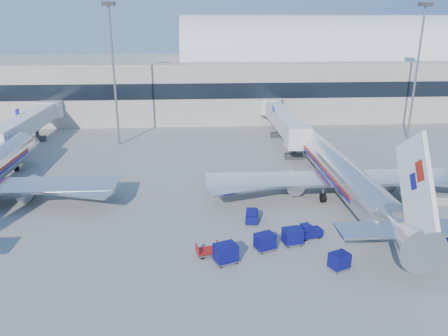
{
  "coord_description": "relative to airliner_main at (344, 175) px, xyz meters",
  "views": [
    {
      "loc": [
        -6.89,
        -42.05,
        19.87
      ],
      "look_at": [
        -3.82,
        6.0,
        3.55
      ],
      "focal_mm": 35.0,
      "sensor_mm": 36.0,
      "label": 1
    }
  ],
  "objects": [
    {
      "name": "jetbridge_mid",
      "position": [
        -44.4,
        26.3,
        1.0
      ],
      "size": [
        4.4,
        27.5,
        6.25
      ],
      "color": "silver",
      "rests_on": "ground"
    },
    {
      "name": "cart_train_c",
      "position": [
        -14.63,
        -13.51,
        -2.0
      ],
      "size": [
        2.38,
        2.12,
        1.74
      ],
      "rotation": [
        0.0,
        0.0,
        0.37
      ],
      "color": "#0B0B54",
      "rests_on": "ground"
    },
    {
      "name": "jetbridge_near",
      "position": [
        -2.4,
        26.3,
        1.0
      ],
      "size": [
        4.4,
        27.5,
        6.25
      ],
      "color": "silver",
      "rests_on": "ground"
    },
    {
      "name": "tug_left",
      "position": [
        -11.41,
        -5.61,
        -2.2
      ],
      "size": [
        1.59,
        2.61,
        1.6
      ],
      "rotation": [
        0.0,
        0.0,
        1.41
      ],
      "color": "#0B0B54",
      "rests_on": "ground"
    },
    {
      "name": "mast_west",
      "position": [
        -30.0,
        25.49,
        11.87
      ],
      "size": [
        2.0,
        1.2,
        22.6
      ],
      "color": "slate",
      "rests_on": "ground"
    },
    {
      "name": "ground",
      "position": [
        -10.0,
        -4.51,
        -2.93
      ],
      "size": [
        260.0,
        260.0,
        0.0
      ],
      "primitive_type": "plane",
      "color": "gray",
      "rests_on": "ground"
    },
    {
      "name": "cart_solo_near",
      "position": [
        -5.19,
        -15.13,
        -2.15
      ],
      "size": [
        2.04,
        1.85,
        1.46
      ],
      "rotation": [
        0.0,
        0.0,
        0.44
      ],
      "color": "#0B0B54",
      "rests_on": "ground"
    },
    {
      "name": "cart_train_a",
      "position": [
        -8.21,
        -10.67,
        -2.07
      ],
      "size": [
        2.05,
        1.72,
        1.6
      ],
      "rotation": [
        0.0,
        0.0,
        0.2
      ],
      "color": "#0B0B54",
      "rests_on": "ground"
    },
    {
      "name": "barrier_mid",
      "position": [
        11.3,
        -2.51,
        -2.48
      ],
      "size": [
        3.0,
        0.55,
        0.9
      ],
      "primitive_type": "cube",
      "color": "#9E9E96",
      "rests_on": "ground"
    },
    {
      "name": "terminal",
      "position": [
        -23.6,
        51.46,
        4.6
      ],
      "size": [
        170.0,
        28.15,
        21.0
      ],
      "color": "#B2AA9E",
      "rests_on": "ground"
    },
    {
      "name": "tug_lead",
      "position": [
        -6.32,
        -9.5,
        -2.26
      ],
      "size": [
        2.46,
        1.7,
        1.46
      ],
      "rotation": [
        0.0,
        0.0,
        0.28
      ],
      "color": "#0B0B54",
      "rests_on": "ground"
    },
    {
      "name": "barrier_near",
      "position": [
        8.0,
        -2.51,
        -2.48
      ],
      "size": [
        3.0,
        0.55,
        0.9
      ],
      "primitive_type": "cube",
      "color": "#9E9E96",
      "rests_on": "ground"
    },
    {
      "name": "airliner_main",
      "position": [
        0.0,
        0.0,
        0.0
      ],
      "size": [
        32.0,
        37.26,
        12.07
      ],
      "color": "silver",
      "rests_on": "ground"
    },
    {
      "name": "cart_train_b",
      "position": [
        -10.93,
        -11.52,
        -2.08
      ],
      "size": [
        2.18,
        1.95,
        1.58
      ],
      "rotation": [
        0.0,
        0.0,
        0.39
      ],
      "color": "#0B0B54",
      "rests_on": "ground"
    },
    {
      "name": "tug_right",
      "position": [
        2.11,
        -7.91,
        -2.21
      ],
      "size": [
        2.68,
        2.33,
        1.57
      ],
      "rotation": [
        0.0,
        0.0,
        -0.58
      ],
      "color": "#0B0B54",
      "rests_on": "ground"
    },
    {
      "name": "ramp_worker",
      "position": [
        4.06,
        -13.46,
        -2.14
      ],
      "size": [
        0.65,
        0.68,
        1.57
      ],
      "primitive_type": "imported",
      "rotation": [
        0.0,
        0.0,
        2.25
      ],
      "color": "#D6FA1A",
      "rests_on": "ground"
    },
    {
      "name": "mast_east",
      "position": [
        20.0,
        25.49,
        11.87
      ],
      "size": [
        2.0,
        1.2,
        22.6
      ],
      "color": "slate",
      "rests_on": "ground"
    },
    {
      "name": "cart_open_red",
      "position": [
        -16.11,
        -12.18,
        -2.54
      ],
      "size": [
        2.25,
        1.8,
        0.54
      ],
      "rotation": [
        0.0,
        0.0,
        0.21
      ],
      "color": "slate",
      "rests_on": "ground"
    }
  ]
}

